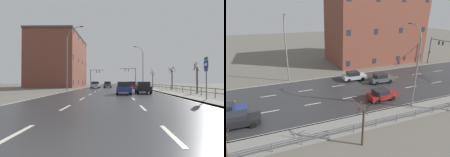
{
  "view_description": "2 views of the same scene",
  "coord_description": "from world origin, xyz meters",
  "views": [
    {
      "loc": [
        0.66,
        -3.32,
        1.62
      ],
      "look_at": [
        -0.45,
        64.9,
        2.7
      ],
      "focal_mm": 28.49,
      "sensor_mm": 36.0,
      "label": 1
    },
    {
      "loc": [
        24.21,
        24.07,
        11.81
      ],
      "look_at": [
        0.0,
        33.45,
        2.22
      ],
      "focal_mm": 30.23,
      "sensor_mm": 36.0,
      "label": 2
    }
  ],
  "objects": [
    {
      "name": "ground_plane",
      "position": [
        0.0,
        48.0,
        -0.06
      ],
      "size": [
        160.0,
        160.0,
        0.12
      ],
      "color": "#666056"
    },
    {
      "name": "bare_tree_mid",
      "position": [
        11.75,
        31.3,
        2.23
      ],
      "size": [
        1.36,
        1.4,
        4.46
      ],
      "color": "#423328",
      "rests_on": "ground"
    },
    {
      "name": "car_far_left",
      "position": [
        4.42,
        20.52,
        0.8
      ],
      "size": [
        1.87,
        4.12,
        1.57
      ],
      "rotation": [
        0.0,
        0.0,
        -0.01
      ],
      "color": "black",
      "rests_on": "ground"
    },
    {
      "name": "car_near_right",
      "position": [
        -3.86,
        37.94,
        0.8
      ],
      "size": [
        1.98,
        4.17,
        1.57
      ],
      "rotation": [
        0.0,
        0.0,
        -0.04
      ],
      "color": "#B7B7BC",
      "rests_on": "ground"
    },
    {
      "name": "car_far_right",
      "position": [
        4.49,
        38.14,
        0.8
      ],
      "size": [
        2.02,
        4.19,
        1.57
      ],
      "rotation": [
        0.0,
        0.0,
        0.06
      ],
      "color": "maroon",
      "rests_on": "ground"
    },
    {
      "name": "car_near_left",
      "position": [
        1.77,
        18.92,
        0.8
      ],
      "size": [
        1.91,
        4.14,
        1.57
      ],
      "rotation": [
        0.0,
        0.0,
        -0.02
      ],
      "color": "navy",
      "rests_on": "ground"
    },
    {
      "name": "traffic_signal_left",
      "position": [
        -6.67,
        58.89,
        4.02
      ],
      "size": [
        4.96,
        0.36,
        5.84
      ],
      "color": "#38383A",
      "rests_on": "ground"
    },
    {
      "name": "brick_building",
      "position": [
        -15.38,
        48.45,
        7.4
      ],
      "size": [
        12.29,
        21.1,
        14.79
      ],
      "color": "brown",
      "rests_on": "ground"
    },
    {
      "name": "street_lamp_left_bank",
      "position": [
        -7.41,
        27.21,
        5.45
      ],
      "size": [
        2.9,
        0.24,
        11.21
      ],
      "color": "slate",
      "rests_on": "ground"
    },
    {
      "name": "guardrail",
      "position": [
        9.85,
        27.42,
        0.71
      ],
      "size": [
        0.07,
        39.13,
        1.0
      ],
      "color": "#515459",
      "rests_on": "ground"
    },
    {
      "name": "street_lamp_midground",
      "position": [
        7.45,
        40.59,
        5.05
      ],
      "size": [
        2.41,
        0.24,
        10.31
      ],
      "color": "slate",
      "rests_on": "ground"
    },
    {
      "name": "car_distant",
      "position": [
        -1.13,
        41.73,
        0.8
      ],
      "size": [
        1.98,
        4.17,
        1.57
      ],
      "rotation": [
        0.0,
        0.0,
        -0.04
      ],
      "color": "#474C51",
      "rests_on": "ground"
    }
  ]
}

